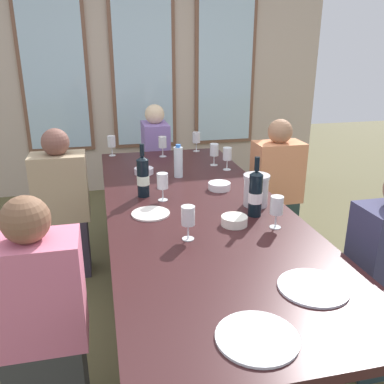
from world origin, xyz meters
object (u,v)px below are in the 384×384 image
at_px(metal_pitcher, 256,190).
at_px(tasting_bowl_1, 144,171).
at_px(white_plate_0, 313,287).
at_px(white_plate_1, 151,214).
at_px(wine_bottle_0, 255,193).
at_px(wine_glass_7, 214,151).
at_px(water_bottle, 178,162).
at_px(white_plate_2, 257,337).
at_px(tasting_bowl_2, 219,186).
at_px(wine_glass_4, 111,142).
at_px(wine_bottle_1, 143,176).
at_px(tasting_bowl_0, 234,221).
at_px(seated_person_2, 63,208).
at_px(seated_person_3, 276,191).
at_px(dining_table, 196,215).
at_px(wine_glass_6, 227,155).
at_px(wine_glass_5, 163,182).
at_px(wine_glass_2, 188,217).
at_px(wine_glass_0, 163,143).
at_px(seated_person_4, 156,163).
at_px(wine_glass_3, 196,138).
at_px(seated_person_0, 41,326).
at_px(wine_glass_1, 277,207).

height_order(metal_pitcher, tasting_bowl_1, metal_pitcher).
relative_size(white_plate_0, white_plate_1, 1.28).
bearing_deg(wine_bottle_0, wine_glass_7, 86.97).
distance_m(tasting_bowl_1, water_bottle, 0.28).
xyz_separation_m(white_plate_2, wine_glass_7, (0.42, 2.01, 0.11)).
distance_m(tasting_bowl_1, tasting_bowl_2, 0.64).
xyz_separation_m(tasting_bowl_2, wine_glass_4, (-0.65, 1.05, 0.10)).
bearing_deg(wine_bottle_1, tasting_bowl_0, -52.61).
xyz_separation_m(seated_person_2, seated_person_3, (1.66, 0.00, 0.00)).
distance_m(tasting_bowl_2, water_bottle, 0.40).
bearing_deg(wine_bottle_0, seated_person_2, 141.04).
height_order(dining_table, white_plate_1, white_plate_1).
distance_m(tasting_bowl_2, wine_glass_4, 1.24).
xyz_separation_m(tasting_bowl_1, wine_glass_6, (0.63, -0.04, 0.09)).
bearing_deg(white_plate_2, dining_table, 86.28).
relative_size(dining_table, wine_bottle_1, 8.19).
bearing_deg(white_plate_1, wine_glass_4, 96.40).
bearing_deg(tasting_bowl_0, wine_glass_4, 109.42).
distance_m(dining_table, wine_glass_5, 0.29).
distance_m(metal_pitcher, wine_glass_2, 0.61).
height_order(white_plate_0, wine_bottle_1, wine_bottle_1).
xyz_separation_m(white_plate_0, white_plate_1, (-0.53, 0.89, 0.00)).
bearing_deg(white_plate_1, seated_person_2, 125.84).
distance_m(tasting_bowl_1, seated_person_3, 1.08).
xyz_separation_m(white_plate_1, wine_bottle_0, (0.57, -0.14, 0.13)).
height_order(white_plate_1, wine_bottle_1, wine_bottle_1).
relative_size(wine_glass_0, wine_glass_2, 1.00).
xyz_separation_m(white_plate_0, water_bottle, (-0.24, 1.54, 0.11)).
xyz_separation_m(wine_glass_5, seated_person_4, (0.18, 1.59, -0.33)).
bearing_deg(metal_pitcher, wine_glass_3, 91.60).
bearing_deg(seated_person_3, wine_bottle_1, -157.80).
distance_m(white_plate_1, wine_glass_4, 1.39).
xyz_separation_m(wine_bottle_1, tasting_bowl_0, (0.42, -0.55, -0.11)).
bearing_deg(white_plate_0, water_bottle, 98.83).
height_order(tasting_bowl_2, water_bottle, water_bottle).
height_order(tasting_bowl_1, seated_person_0, seated_person_0).
xyz_separation_m(metal_pitcher, wine_glass_1, (-0.01, -0.32, 0.02)).
bearing_deg(wine_glass_1, wine_glass_3, 90.84).
relative_size(white_plate_0, wine_glass_1, 1.60).
xyz_separation_m(white_plate_1, tasting_bowl_2, (0.50, 0.32, 0.02)).
relative_size(white_plate_2, wine_glass_3, 1.59).
relative_size(dining_table, wine_glass_1, 15.89).
distance_m(water_bottle, seated_person_3, 0.89).
bearing_deg(seated_person_0, white_plate_1, 47.43).
relative_size(wine_glass_5, seated_person_3, 0.16).
bearing_deg(white_plate_0, wine_glass_7, 86.96).
relative_size(white_plate_1, wine_glass_4, 1.25).
bearing_deg(wine_glass_1, wine_bottle_1, 134.58).
xyz_separation_m(wine_glass_7, seated_person_3, (0.49, -0.13, -0.33)).
bearing_deg(tasting_bowl_2, dining_table, -130.25).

